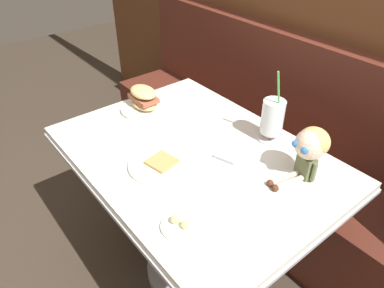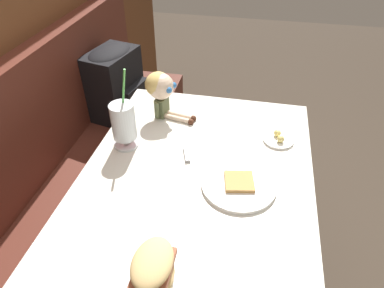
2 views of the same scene
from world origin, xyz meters
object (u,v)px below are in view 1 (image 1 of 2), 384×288
Objects in this scene: butter_saucer at (180,225)px; seated_doll at (310,147)px; milkshake_glass at (272,118)px; toast_plate at (162,164)px; butter_knife at (232,162)px; sandwich_plate at (144,101)px.

seated_doll reaches higher than butter_saucer.
seated_doll is at bearing -18.87° from milkshake_glass.
toast_plate is 0.53m from seated_doll.
butter_knife is (0.15, 0.22, -0.00)m from toast_plate.
toast_plate is at bearing -107.00° from milkshake_glass.
butter_knife is at bearing 110.54° from butter_saucer.
seated_doll is at bearing 44.97° from toast_plate.
milkshake_glass reaches higher than sandwich_plate.
butter_saucer reaches higher than butter_knife.
seated_doll reaches higher than butter_knife.
seated_doll is at bearing 35.33° from butter_knife.
milkshake_glass reaches higher than butter_knife.
butter_saucer is 0.52× the size of butter_knife.
seated_doll is at bearing 80.18° from butter_saucer.
butter_saucer is (0.67, -0.30, -0.04)m from sandwich_plate.
milkshake_glass reaches higher than toast_plate.
milkshake_glass is at bearing 104.23° from butter_saucer.
milkshake_glass is 0.25m from seated_doll.
seated_doll reaches higher than sandwich_plate.
butter_knife is (0.02, -0.23, -0.10)m from milkshake_glass.
toast_plate is 0.26m from butter_knife.
sandwich_plate reaches higher than butter_saucer.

